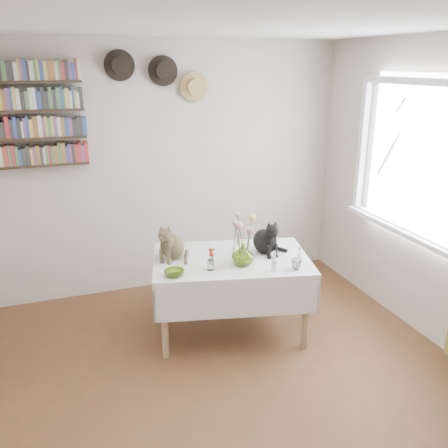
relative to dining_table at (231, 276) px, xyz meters
name	(u,v)px	position (x,y,z in m)	size (l,w,h in m)	color
room	(229,250)	(-0.43, -1.10, 0.72)	(4.08, 4.58, 2.58)	brown
window	(414,172)	(1.54, -0.30, 0.87)	(0.12, 1.52, 1.32)	white
dining_table	(231,276)	(0.00, 0.00, 0.00)	(1.47, 1.12, 0.70)	white
tabby_cat	(172,239)	(-0.46, 0.17, 0.34)	(0.22, 0.28, 0.33)	brown
black_cat	(265,235)	(0.32, 0.02, 0.33)	(0.21, 0.27, 0.32)	black
flower_vase	(243,254)	(0.04, -0.17, 0.27)	(0.18, 0.18, 0.19)	#A6CA3E
green_bowl	(174,273)	(-0.54, -0.19, 0.20)	(0.15, 0.15, 0.05)	#A6CA3E
drinking_glass	(296,265)	(0.41, -0.40, 0.21)	(0.09, 0.09, 0.08)	white
candlestick	(274,264)	(0.23, -0.36, 0.23)	(0.05, 0.05, 0.17)	white
berry_jar	(211,259)	(-0.24, -0.18, 0.27)	(0.05, 0.05, 0.21)	white
porcelain_figurine	(300,253)	(0.55, -0.19, 0.22)	(0.05, 0.05, 0.10)	white
flower_bouquet	(242,225)	(0.03, -0.16, 0.52)	(0.17, 0.12, 0.39)	#4C7233
bookshelf_unit	(25,115)	(-1.53, 1.06, 1.31)	(1.00, 0.16, 0.91)	#322416
wall_hats	(160,75)	(-0.31, 1.09, 1.64)	(0.98, 0.09, 0.48)	black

